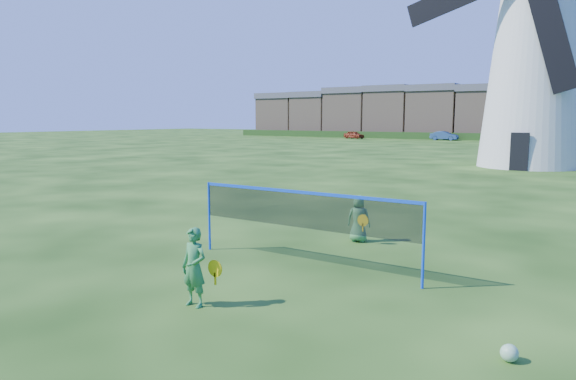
# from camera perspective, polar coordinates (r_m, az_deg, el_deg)

# --- Properties ---
(ground) EXTENTS (220.00, 220.00, 0.00)m
(ground) POSITION_cam_1_polar(r_m,az_deg,el_deg) (10.85, -2.37, -8.10)
(ground) COLOR black
(ground) RESTS_ON ground
(windmill) EXTENTS (14.49, 5.98, 18.79)m
(windmill) POSITION_cam_1_polar(r_m,az_deg,el_deg) (35.71, 25.28, 12.41)
(windmill) COLOR silver
(windmill) RESTS_ON ground
(badminton_net) EXTENTS (5.05, 0.05, 1.55)m
(badminton_net) POSITION_cam_1_polar(r_m,az_deg,el_deg) (10.41, 1.59, -2.32)
(badminton_net) COLOR blue
(badminton_net) RESTS_ON ground
(player_girl) EXTENTS (0.65, 0.35, 1.27)m
(player_girl) POSITION_cam_1_polar(r_m,az_deg,el_deg) (8.47, -10.22, -8.33)
(player_girl) COLOR #327F41
(player_girl) RESTS_ON ground
(player_boy) EXTENTS (0.67, 0.49, 1.15)m
(player_boy) POSITION_cam_1_polar(r_m,az_deg,el_deg) (12.75, 7.74, -3.10)
(player_boy) COLOR #47944D
(player_boy) RESTS_ON ground
(play_ball) EXTENTS (0.22, 0.22, 0.22)m
(play_ball) POSITION_cam_1_polar(r_m,az_deg,el_deg) (7.25, 23.07, -16.09)
(play_ball) COLOR green
(play_ball) RESTS_ON ground
(terraced_houses) EXTENTS (50.93, 8.40, 8.19)m
(terraced_houses) POSITION_cam_1_polar(r_m,az_deg,el_deg) (86.80, 11.76, 8.32)
(terraced_houses) COLOR gray
(terraced_houses) RESTS_ON ground
(hedge) EXTENTS (62.00, 0.80, 1.00)m
(hedge) POSITION_cam_1_polar(r_m,az_deg,el_deg) (79.61, 13.06, 5.83)
(hedge) COLOR #193814
(hedge) RESTS_ON ground
(car_left) EXTENTS (3.60, 2.20, 1.15)m
(car_left) POSITION_cam_1_polar(r_m,az_deg,el_deg) (79.55, 7.23, 6.02)
(car_left) COLOR maroon
(car_left) RESTS_ON ground
(car_right) EXTENTS (3.83, 1.45, 1.25)m
(car_right) POSITION_cam_1_polar(r_m,az_deg,el_deg) (76.10, 16.73, 5.71)
(car_right) COLOR navy
(car_right) RESTS_ON ground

